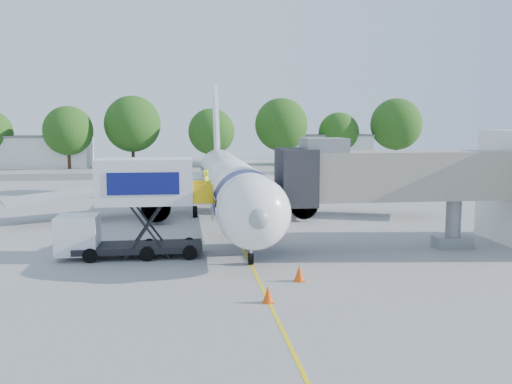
{
  "coord_description": "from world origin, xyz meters",
  "views": [
    {
      "loc": [
        -3.48,
        -38.8,
        7.51
      ],
      "look_at": [
        0.97,
        -4.1,
        3.2
      ],
      "focal_mm": 40.0,
      "sensor_mm": 36.0,
      "label": 1
    }
  ],
  "objects": [
    {
      "name": "catering_hiloader",
      "position": [
        -6.27,
        -7.0,
        2.76
      ],
      "size": [
        8.53,
        2.44,
        5.5
      ],
      "color": "black",
      "rests_on": "ground"
    },
    {
      "name": "taxiway_strip",
      "position": [
        0.0,
        42.0,
        0.0
      ],
      "size": [
        120.0,
        10.0,
        0.01
      ],
      "primitive_type": "cube",
      "color": "#59595B",
      "rests_on": "ground"
    },
    {
      "name": "safety_cone_b",
      "position": [
        -0.05,
        -16.0,
        0.35
      ],
      "size": [
        0.46,
        0.46,
        0.73
      ],
      "color": "#DE470B",
      "rests_on": "ground"
    },
    {
      "name": "safety_cone_a",
      "position": [
        1.9,
        -12.97,
        0.38
      ],
      "size": [
        0.5,
        0.5,
        0.8
      ],
      "color": "#DE470B",
      "rests_on": "ground"
    },
    {
      "name": "jet_bridge",
      "position": [
        7.99,
        -7.0,
        4.34
      ],
      "size": [
        13.9,
        3.2,
        6.6
      ],
      "color": "gray",
      "rests_on": "ground"
    },
    {
      "name": "ground",
      "position": [
        0.0,
        0.0,
        0.0
      ],
      "size": [
        160.0,
        160.0,
        0.0
      ],
      "primitive_type": "plane",
      "color": "gray",
      "rests_on": "ground"
    },
    {
      "name": "tree_d",
      "position": [
        1.26,
        56.27,
        5.92
      ],
      "size": [
        7.66,
        7.66,
        9.76
      ],
      "color": "#382314",
      "rests_on": "ground"
    },
    {
      "name": "guidance_line",
      "position": [
        0.0,
        0.0,
        0.01
      ],
      "size": [
        0.15,
        70.0,
        0.01
      ],
      "primitive_type": "cube",
      "color": "yellow",
      "rests_on": "ground"
    },
    {
      "name": "tree_b",
      "position": [
        -21.7,
        56.09,
        6.12
      ],
      "size": [
        7.9,
        7.9,
        10.08
      ],
      "color": "#382314",
      "rests_on": "ground"
    },
    {
      "name": "tree_g",
      "position": [
        34.3,
        59.26,
        7.1
      ],
      "size": [
        9.18,
        9.18,
        11.7
      ],
      "color": "#382314",
      "rests_on": "ground"
    },
    {
      "name": "tree_c",
      "position": [
        -11.71,
        57.87,
        7.19
      ],
      "size": [
        9.28,
        9.28,
        11.84
      ],
      "color": "#382314",
      "rests_on": "ground"
    },
    {
      "name": "outbuilding_right",
      "position": [
        22.0,
        62.0,
        2.66
      ],
      "size": [
        16.4,
        7.4,
        5.3
      ],
      "color": "silver",
      "rests_on": "ground"
    },
    {
      "name": "ground_tug",
      "position": [
        1.02,
        -16.04,
        0.67
      ],
      "size": [
        3.49,
        2.41,
        1.27
      ],
      "rotation": [
        0.0,
        0.0,
        -0.26
      ],
      "color": "silver",
      "rests_on": "ground"
    },
    {
      "name": "aircraft",
      "position": [
        0.0,
        4.12,
        2.95
      ],
      "size": [
        34.17,
        37.73,
        11.35
      ],
      "color": "white",
      "rests_on": "ground"
    },
    {
      "name": "tree_f",
      "position": [
        24.12,
        60.45,
        5.59
      ],
      "size": [
        7.22,
        7.22,
        9.21
      ],
      "color": "#382314",
      "rests_on": "ground"
    },
    {
      "name": "outbuilding_left",
      "position": [
        -28.0,
        60.0,
        2.66
      ],
      "size": [
        18.4,
        8.4,
        5.3
      ],
      "color": "silver",
      "rests_on": "ground"
    },
    {
      "name": "tree_e",
      "position": [
        13.4,
        58.65,
        7.05
      ],
      "size": [
        9.11,
        9.11,
        11.61
      ],
      "color": "#382314",
      "rests_on": "ground"
    }
  ]
}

